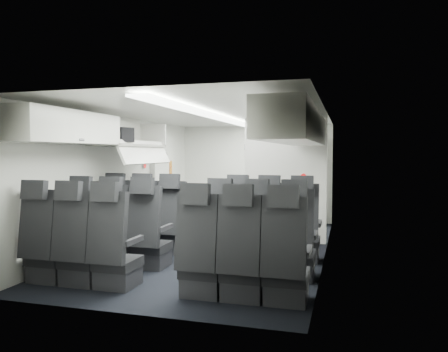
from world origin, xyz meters
The scene contains 14 objects.
cabin_shell centered at (0.00, 0.00, 1.12)m, with size 3.41×6.01×2.16m.
seat_row_front centered at (0.00, -0.53, 0.40)m, with size 3.33×0.56×1.24m.
seat_row_mid centered at (0.00, -1.43, 0.40)m, with size 3.33×0.56×1.24m.
seat_row_rear centered at (0.00, -2.33, 0.40)m, with size 3.33×0.56×1.24m.
overhead_bin_left_rear centered at (-1.40, -2.00, 1.86)m, with size 0.53×1.80×0.40m.
overhead_bin_left_front_open centered at (-1.44, -0.25, 1.74)m, with size 0.64×1.70×0.72m.
overhead_bin_right_rear centered at (1.40, -2.00, 1.86)m, with size 0.53×1.80×0.40m.
overhead_bin_right_front centered at (1.40, -0.25, 1.86)m, with size 0.53×1.70×0.40m.
bulkhead_partition centered at (0.98, 0.80, 1.08)m, with size 1.40×0.15×2.13m.
galley_unit centered at (0.95, 2.72, 0.95)m, with size 0.85×0.52×1.90m.
boarding_door centered at (-1.64, 1.55, 0.95)m, with size 0.12×1.27×1.86m.
flight_attendant centered at (0.33, 1.35, 0.88)m, with size 0.64×0.42×1.76m, color black.
carry_on_bag centered at (-1.35, -0.69, 1.81)m, with size 0.37×0.26×0.22m, color black.
papers centered at (0.52, 1.30, 1.02)m, with size 0.20×0.02×0.14m, color white.
Camera 1 is at (2.00, -6.69, 1.54)m, focal length 35.00 mm.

